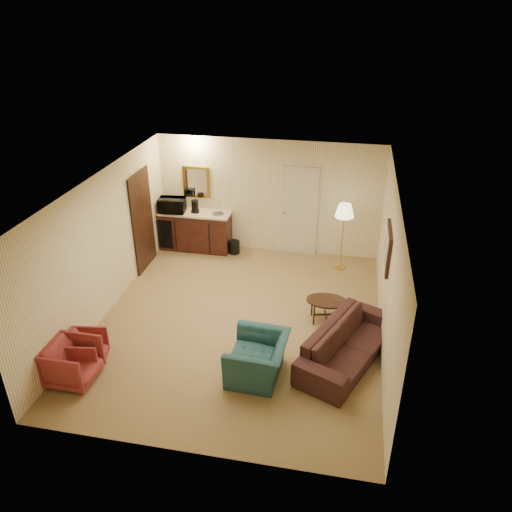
# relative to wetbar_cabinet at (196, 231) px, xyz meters

# --- Properties ---
(ground) EXTENTS (6.00, 6.00, 0.00)m
(ground) POSITION_rel_wetbar_cabinet_xyz_m (1.65, -2.72, -0.46)
(ground) COLOR #99884E
(ground) RESTS_ON ground
(room_walls) EXTENTS (5.02, 6.01, 2.61)m
(room_walls) POSITION_rel_wetbar_cabinet_xyz_m (1.55, -1.95, 1.26)
(room_walls) COLOR #FBF4BC
(room_walls) RESTS_ON ground
(wetbar_cabinet) EXTENTS (1.64, 0.58, 0.92)m
(wetbar_cabinet) POSITION_rel_wetbar_cabinet_xyz_m (0.00, 0.00, 0.00)
(wetbar_cabinet) COLOR #3E1A13
(wetbar_cabinet) RESTS_ON ground
(sofa) EXTENTS (1.44, 2.24, 0.85)m
(sofa) POSITION_rel_wetbar_cabinet_xyz_m (3.60, -3.42, -0.04)
(sofa) COLOR black
(sofa) RESTS_ON ground
(teal_armchair) EXTENTS (0.69, 1.03, 0.87)m
(teal_armchair) POSITION_rel_wetbar_cabinet_xyz_m (2.25, -4.07, -0.02)
(teal_armchair) COLOR #1C4746
(teal_armchair) RESTS_ON ground
(rose_chair_near) EXTENTS (0.68, 0.72, 0.74)m
(rose_chair_near) POSITION_rel_wetbar_cabinet_xyz_m (-0.50, -4.72, -0.09)
(rose_chair_near) COLOR #9B3332
(rose_chair_near) RESTS_ON ground
(rose_chair_far) EXTENTS (0.63, 0.66, 0.60)m
(rose_chair_far) POSITION_rel_wetbar_cabinet_xyz_m (-0.50, -4.32, -0.16)
(rose_chair_far) COLOR #9B3332
(rose_chair_far) RESTS_ON ground
(coffee_table) EXTENTS (0.83, 0.65, 0.42)m
(coffee_table) POSITION_rel_wetbar_cabinet_xyz_m (3.18, -2.35, -0.25)
(coffee_table) COLOR #311E10
(coffee_table) RESTS_ON ground
(floor_lamp) EXTENTS (0.45, 0.45, 1.50)m
(floor_lamp) POSITION_rel_wetbar_cabinet_xyz_m (3.35, -0.32, 0.29)
(floor_lamp) COLOR gold
(floor_lamp) RESTS_ON ground
(waste_bin) EXTENTS (0.28, 0.28, 0.31)m
(waste_bin) POSITION_rel_wetbar_cabinet_xyz_m (0.92, -0.07, -0.31)
(waste_bin) COLOR black
(waste_bin) RESTS_ON ground
(microwave) EXTENTS (0.62, 0.39, 0.40)m
(microwave) POSITION_rel_wetbar_cabinet_xyz_m (-0.50, -0.08, 0.66)
(microwave) COLOR black
(microwave) RESTS_ON wetbar_cabinet
(coffee_maker) EXTENTS (0.20, 0.20, 0.29)m
(coffee_maker) POSITION_rel_wetbar_cabinet_xyz_m (0.02, -0.01, 0.61)
(coffee_maker) COLOR black
(coffee_maker) RESTS_ON wetbar_cabinet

